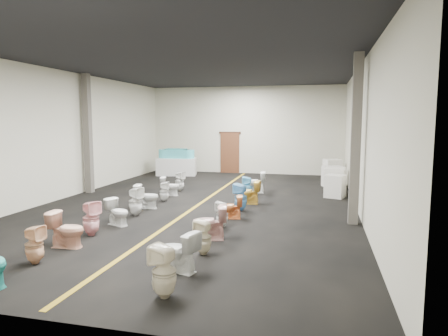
{
  "coord_description": "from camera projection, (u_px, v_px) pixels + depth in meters",
  "views": [
    {
      "loc": [
        3.87,
        -12.51,
        2.76
      ],
      "look_at": [
        0.57,
        1.0,
        1.1
      ],
      "focal_mm": 32.0,
      "sensor_mm": 36.0,
      "label": 1
    }
  ],
  "objects": [
    {
      "name": "toilet_left_3",
      "position": [
        91.0,
        218.0,
        9.57
      ],
      "size": [
        0.52,
        0.51,
        0.86
      ],
      "primitive_type": "imported",
      "rotation": [
        0.0,
        0.0,
        1.14
      ],
      "color": "#F9B3B7",
      "rests_on": "floor"
    },
    {
      "name": "door_frame",
      "position": [
        230.0,
        133.0,
        20.91
      ],
      "size": [
        1.15,
        0.08,
        0.1
      ],
      "primitive_type": "cube",
      "color": "#331C11",
      "rests_on": "back_door"
    },
    {
      "name": "toilet_left_4",
      "position": [
        118.0,
        212.0,
        10.54
      ],
      "size": [
        0.79,
        0.62,
        0.71
      ],
      "primitive_type": "imported",
      "rotation": [
        0.0,
        0.0,
        1.19
      ],
      "color": "white",
      "rests_on": "floor"
    },
    {
      "name": "toilet_right_8",
      "position": [
        248.0,
        187.0,
        14.23
      ],
      "size": [
        0.38,
        0.37,
        0.78
      ],
      "primitive_type": "imported",
      "rotation": [
        0.0,
        0.0,
        -1.5
      ],
      "color": "#70C9F0",
      "rests_on": "floor"
    },
    {
      "name": "toilet_left_5",
      "position": [
        136.0,
        201.0,
        11.57
      ],
      "size": [
        0.47,
        0.47,
        0.84
      ],
      "primitive_type": "imported",
      "rotation": [
        0.0,
        0.0,
        1.3
      ],
      "color": "silver",
      "rests_on": "floor"
    },
    {
      "name": "toilet_right_1",
      "position": [
        179.0,
        251.0,
        7.29
      ],
      "size": [
        0.85,
        0.64,
        0.77
      ],
      "primitive_type": "imported",
      "rotation": [
        0.0,
        0.0,
        -1.88
      ],
      "color": "white",
      "rests_on": "floor"
    },
    {
      "name": "wall_right",
      "position": [
        360.0,
        138.0,
        11.86
      ],
      "size": [
        0.0,
        16.0,
        16.0
      ],
      "primitive_type": "plane",
      "rotation": [
        1.57,
        0.0,
        -1.57
      ],
      "color": "beige",
      "rests_on": "ground"
    },
    {
      "name": "wall_left",
      "position": [
        66.0,
        135.0,
        14.22
      ],
      "size": [
        0.0,
        16.0,
        16.0
      ],
      "primitive_type": "plane",
      "rotation": [
        1.57,
        0.0,
        1.57
      ],
      "color": "beige",
      "rests_on": "ground"
    },
    {
      "name": "wall_front",
      "position": [
        23.0,
        159.0,
        5.32
      ],
      "size": [
        10.0,
        0.0,
        10.0
      ],
      "primitive_type": "plane",
      "rotation": [
        -1.57,
        0.0,
        0.0
      ],
      "color": "beige",
      "rests_on": "ground"
    },
    {
      "name": "floor",
      "position": [
        200.0,
        204.0,
        13.31
      ],
      "size": [
        16.0,
        16.0,
        0.0
      ],
      "primitive_type": "plane",
      "color": "black",
      "rests_on": "ground"
    },
    {
      "name": "appliance_crate_d",
      "position": [
        332.0,
        170.0,
        18.11
      ],
      "size": [
        0.9,
        0.9,
        1.0
      ],
      "primitive_type": "cube",
      "rotation": [
        0.0,
        0.0,
        0.35
      ],
      "color": "silver",
      "rests_on": "floor"
    },
    {
      "name": "toilet_right_5",
      "position": [
        231.0,
        207.0,
        11.25
      ],
      "size": [
        0.71,
        0.48,
        0.66
      ],
      "primitive_type": "imported",
      "rotation": [
        0.0,
        0.0,
        -1.39
      ],
      "color": "#EE8742",
      "rests_on": "floor"
    },
    {
      "name": "column_left",
      "position": [
        88.0,
        134.0,
        15.12
      ],
      "size": [
        0.25,
        0.25,
        4.5
      ],
      "primitive_type": "cube",
      "color": "#59544C",
      "rests_on": "floor"
    },
    {
      "name": "toilet_right_6",
      "position": [
        241.0,
        197.0,
        12.22
      ],
      "size": [
        0.48,
        0.47,
        0.85
      ],
      "primitive_type": "imported",
      "rotation": [
        0.0,
        0.0,
        -1.84
      ],
      "color": "#68AEDE",
      "rests_on": "floor"
    },
    {
      "name": "bathtub",
      "position": [
        176.0,
        154.0,
        20.12
      ],
      "size": [
        1.86,
        0.7,
        0.55
      ],
      "rotation": [
        0.0,
        0.0,
        0.03
      ],
      "color": "#44BAC6",
      "rests_on": "display_table"
    },
    {
      "name": "toilet_right_9",
      "position": [
        255.0,
        182.0,
        15.22
      ],
      "size": [
        0.86,
        0.55,
        0.83
      ],
      "primitive_type": "imported",
      "rotation": [
        0.0,
        0.0,
        -1.46
      ],
      "color": "white",
      "rests_on": "floor"
    },
    {
      "name": "toilet_left_7",
      "position": [
        164.0,
        192.0,
        13.63
      ],
      "size": [
        0.36,
        0.35,
        0.68
      ],
      "primitive_type": "imported",
      "rotation": [
        0.0,
        0.0,
        1.72
      ],
      "color": "silver",
      "rests_on": "floor"
    },
    {
      "name": "wall_back",
      "position": [
        245.0,
        130.0,
        20.76
      ],
      "size": [
        10.0,
        0.0,
        10.0
      ],
      "primitive_type": "plane",
      "rotation": [
        1.57,
        0.0,
        0.0
      ],
      "color": "beige",
      "rests_on": "ground"
    },
    {
      "name": "toilet_right_7",
      "position": [
        248.0,
        192.0,
        13.23
      ],
      "size": [
        0.78,
        0.45,
        0.78
      ],
      "primitive_type": "imported",
      "rotation": [
        0.0,
        0.0,
        -1.59
      ],
      "color": "#EDBD47",
      "rests_on": "floor"
    },
    {
      "name": "toilet_right_3",
      "position": [
        210.0,
        223.0,
        9.24
      ],
      "size": [
        0.88,
        0.63,
        0.81
      ],
      "primitive_type": "imported",
      "rotation": [
        0.0,
        0.0,
        -1.33
      ],
      "color": "#D6A099",
      "rests_on": "floor"
    },
    {
      "name": "column_right",
      "position": [
        356.0,
        140.0,
        10.47
      ],
      "size": [
        0.25,
        0.25,
        4.5
      ],
      "primitive_type": "cube",
      "color": "#59544C",
      "rests_on": "floor"
    },
    {
      "name": "ceiling",
      "position": [
        199.0,
        66.0,
        12.77
      ],
      "size": [
        16.0,
        16.0,
        0.0
      ],
      "primitive_type": "plane",
      "rotation": [
        3.14,
        0.0,
        0.0
      ],
      "color": "black",
      "rests_on": "ground"
    },
    {
      "name": "back_door",
      "position": [
        230.0,
        153.0,
        21.03
      ],
      "size": [
        1.0,
        0.1,
        2.1
      ],
      "primitive_type": "cube",
      "color": "#562D19",
      "rests_on": "floor"
    },
    {
      "name": "toilet_left_1",
      "position": [
        34.0,
        245.0,
        7.69
      ],
      "size": [
        0.37,
        0.36,
        0.76
      ],
      "primitive_type": "imported",
      "rotation": [
        0.0,
        0.0,
        1.52
      ],
      "color": "#EDB68A",
      "rests_on": "floor"
    },
    {
      "name": "toilet_left_6",
      "position": [
        147.0,
        196.0,
        12.55
      ],
      "size": [
        0.8,
        0.53,
        0.76
      ],
      "primitive_type": "imported",
      "rotation": [
        0.0,
        0.0,
        1.72
      ],
      "color": "silver",
      "rests_on": "floor"
    },
    {
      "name": "appliance_crate_a",
      "position": [
        335.0,
        186.0,
        14.34
      ],
      "size": [
        0.81,
        0.81,
        0.82
      ],
      "primitive_type": "cube",
      "rotation": [
        0.0,
        0.0,
        -0.34
      ],
      "color": "silver",
      "rests_on": "floor"
    },
    {
      "name": "toilet_left_2",
      "position": [
        67.0,
        229.0,
        8.69
      ],
      "size": [
        0.8,
        0.49,
        0.79
      ],
      "primitive_type": "imported",
      "rotation": [
        0.0,
        0.0,
        1.63
      ],
      "color": "#EDAC90",
      "rests_on": "floor"
    },
    {
      "name": "appliance_crate_b",
      "position": [
        334.0,
        181.0,
        15.13
      ],
      "size": [
        0.79,
        0.79,
        0.97
      ],
      "primitive_type": "cube",
      "rotation": [
        0.0,
        0.0,
        -0.13
      ],
      "color": "silver",
      "rests_on": "floor"
    },
    {
      "name": "appliance_crate_c",
      "position": [
        333.0,
        177.0,
        16.57
      ],
      "size": [
        0.99,
        0.99,
        0.86
      ],
      "primitive_type": "cube",
      "rotation": [
        0.0,
        0.0,
        0.38
      ],
      "color": "beige",
      "rests_on": "floor"
    },
    {
      "name": "toilet_left_9",
      "position": [
        180.0,
        181.0,
        15.61
      ],
      "size": [
        0.42,
        0.41,
        0.78
      ],
      "primitive_type": "imported",
      "rotation": [
        0.0,
        0.0,
        1.39
      ],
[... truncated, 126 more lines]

